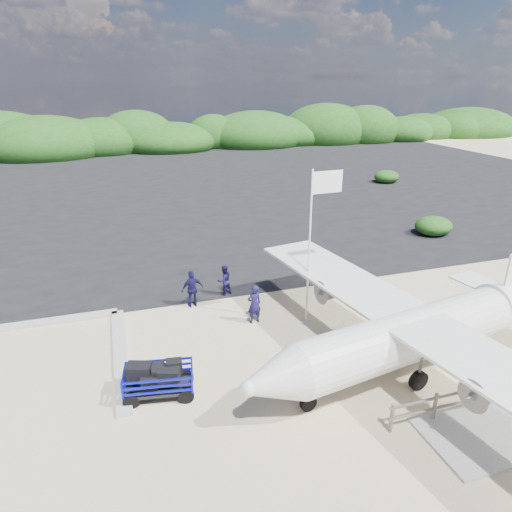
{
  "coord_description": "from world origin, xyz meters",
  "views": [
    {
      "loc": [
        -4.06,
        -14.01,
        9.83
      ],
      "look_at": [
        2.02,
        5.09,
        1.95
      ],
      "focal_mm": 32.0,
      "sensor_mm": 36.0,
      "label": 1
    }
  ],
  "objects_px": {
    "flagpole": "(306,322)",
    "crew_b": "(224,280)",
    "signboard": "(420,359)",
    "crew_c": "(192,289)",
    "baggage_cart": "(160,395)",
    "aircraft_large": "(346,179)",
    "crew_a": "(254,304)"
  },
  "relations": [
    {
      "from": "flagpole",
      "to": "crew_b",
      "type": "bearing_deg",
      "value": 126.31
    },
    {
      "from": "signboard",
      "to": "crew_b",
      "type": "height_order",
      "value": "crew_b"
    },
    {
      "from": "signboard",
      "to": "crew_c",
      "type": "relative_size",
      "value": 0.83
    },
    {
      "from": "baggage_cart",
      "to": "crew_c",
      "type": "distance_m",
      "value": 6.38
    },
    {
      "from": "crew_b",
      "to": "aircraft_large",
      "type": "xyz_separation_m",
      "value": [
        18.45,
        22.31,
        -0.77
      ]
    },
    {
      "from": "baggage_cart",
      "to": "crew_a",
      "type": "height_order",
      "value": "crew_a"
    },
    {
      "from": "signboard",
      "to": "crew_c",
      "type": "bearing_deg",
      "value": 153.78
    },
    {
      "from": "crew_b",
      "to": "baggage_cart",
      "type": "bearing_deg",
      "value": 41.75
    },
    {
      "from": "signboard",
      "to": "aircraft_large",
      "type": "height_order",
      "value": "aircraft_large"
    },
    {
      "from": "crew_a",
      "to": "crew_c",
      "type": "relative_size",
      "value": 0.99
    },
    {
      "from": "aircraft_large",
      "to": "crew_c",
      "type": "bearing_deg",
      "value": 39.32
    },
    {
      "from": "signboard",
      "to": "crew_a",
      "type": "distance_m",
      "value": 6.85
    },
    {
      "from": "baggage_cart",
      "to": "crew_c",
      "type": "height_order",
      "value": "crew_c"
    },
    {
      "from": "crew_c",
      "to": "aircraft_large",
      "type": "bearing_deg",
      "value": -141.53
    },
    {
      "from": "aircraft_large",
      "to": "baggage_cart",
      "type": "bearing_deg",
      "value": 42.84
    },
    {
      "from": "baggage_cart",
      "to": "aircraft_large",
      "type": "height_order",
      "value": "aircraft_large"
    },
    {
      "from": "flagpole",
      "to": "crew_a",
      "type": "height_order",
      "value": "flagpole"
    },
    {
      "from": "flagpole",
      "to": "crew_a",
      "type": "xyz_separation_m",
      "value": [
        -2.12,
        0.67,
        0.87
      ]
    },
    {
      "from": "flagpole",
      "to": "crew_b",
      "type": "xyz_separation_m",
      "value": [
        -2.69,
        3.66,
        0.77
      ]
    },
    {
      "from": "flagpole",
      "to": "aircraft_large",
      "type": "bearing_deg",
      "value": 58.75
    },
    {
      "from": "flagpole",
      "to": "aircraft_large",
      "type": "relative_size",
      "value": 0.42
    },
    {
      "from": "baggage_cart",
      "to": "signboard",
      "type": "height_order",
      "value": "baggage_cart"
    },
    {
      "from": "crew_c",
      "to": "aircraft_large",
      "type": "height_order",
      "value": "aircraft_large"
    },
    {
      "from": "crew_a",
      "to": "crew_c",
      "type": "xyz_separation_m",
      "value": [
        -2.23,
        2.27,
        0.01
      ]
    },
    {
      "from": "flagpole",
      "to": "aircraft_large",
      "type": "xyz_separation_m",
      "value": [
        15.76,
        25.97,
        0.0
      ]
    },
    {
      "from": "aircraft_large",
      "to": "flagpole",
      "type": "bearing_deg",
      "value": 49.2
    },
    {
      "from": "crew_c",
      "to": "baggage_cart",
      "type": "bearing_deg",
      "value": 59.28
    },
    {
      "from": "flagpole",
      "to": "crew_c",
      "type": "distance_m",
      "value": 5.32
    },
    {
      "from": "baggage_cart",
      "to": "flagpole",
      "type": "height_order",
      "value": "flagpole"
    },
    {
      "from": "baggage_cart",
      "to": "flagpole",
      "type": "bearing_deg",
      "value": 34.1
    },
    {
      "from": "baggage_cart",
      "to": "crew_b",
      "type": "xyz_separation_m",
      "value": [
        3.86,
        6.65,
        0.77
      ]
    },
    {
      "from": "crew_a",
      "to": "aircraft_large",
      "type": "height_order",
      "value": "aircraft_large"
    }
  ]
}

